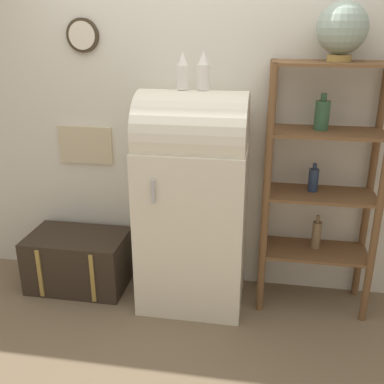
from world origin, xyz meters
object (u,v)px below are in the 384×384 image
Objects in this scene: vase_left at (183,72)px; vase_center at (203,72)px; globe at (342,29)px; suitcase_trunk at (79,260)px; refrigerator at (193,199)px.

vase_center is (0.13, 0.00, 0.00)m from vase_left.
globe reaches higher than vase_center.
vase_center is (0.97, -0.02, 1.44)m from suitcase_trunk.
vase_left reaches higher than suitcase_trunk.
vase_center reaches higher than suitcase_trunk.
suitcase_trunk is 1.74m from vase_center.
vase_center is at bearing -0.97° from suitcase_trunk.
vase_left reaches higher than refrigerator.
refrigerator reaches higher than suitcase_trunk.
globe is (0.89, 0.11, 1.11)m from refrigerator.
suitcase_trunk is (-0.91, 0.03, -0.58)m from refrigerator.
suitcase_trunk is at bearing -177.20° from globe.
suitcase_trunk is at bearing 178.75° from vase_left.
refrigerator is 1.43m from globe.
globe reaches higher than refrigerator.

